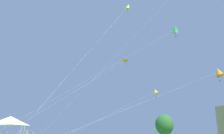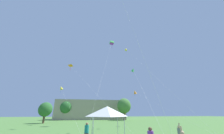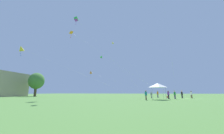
{
  "view_description": "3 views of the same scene",
  "coord_description": "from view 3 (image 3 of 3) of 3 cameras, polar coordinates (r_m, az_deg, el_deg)",
  "views": [
    {
      "loc": [
        20.62,
        5.0,
        1.26
      ],
      "look_at": [
        -2.25,
        16.24,
        8.52
      ],
      "focal_mm": 40.0,
      "sensor_mm": 36.0,
      "label": 1
    },
    {
      "loc": [
        -7.5,
        -4.7,
        2.72
      ],
      "look_at": [
        -4.06,
        14.86,
        10.08
      ],
      "focal_mm": 20.0,
      "sensor_mm": 36.0,
      "label": 2
    },
    {
      "loc": [
        -33.03,
        11.01,
        1.47
      ],
      "look_at": [
        -3.9,
        16.98,
        7.49
      ],
      "focal_mm": 20.0,
      "sensor_mm": 36.0,
      "label": 3
    }
  ],
  "objects": [
    {
      "name": "ground_plane",
      "position": [
        34.85,
        30.76,
        -12.31
      ],
      "size": [
        220.0,
        220.0,
        0.0
      ],
      "primitive_type": "plane",
      "color": "#4C7A38"
    },
    {
      "name": "tree_near_right",
      "position": [
        54.45,
        -31.24,
        -5.49
      ],
      "size": [
        5.71,
        5.14,
        8.61
      ],
      "color": "brown",
      "rests_on": "ground"
    },
    {
      "name": "festival_tent",
      "position": [
        27.48,
        20.11,
        -7.86
      ],
      "size": [
        2.71,
        2.71,
        3.3
      ],
      "color": "#B7B7BC",
      "rests_on": "ground"
    },
    {
      "name": "cooler_box",
      "position": [
        37.98,
        24.09,
        -12.39
      ],
      "size": [
        0.67,
        0.37,
        0.41
      ],
      "primitive_type": "cube",
      "color": "red",
      "rests_on": "ground"
    },
    {
      "name": "person_grey_shirt",
      "position": [
        34.62,
        17.5,
        -11.93
      ],
      "size": [
        0.37,
        0.37,
        1.8
      ],
      "rotation": [
        0.0,
        0.0,
        0.05
      ],
      "color": "#473860",
      "rests_on": "ground"
    },
    {
      "name": "person_purple_shirt",
      "position": [
        30.6,
        24.37,
        -11.4
      ],
      "size": [
        0.42,
        0.42,
        1.79
      ],
      "rotation": [
        0.0,
        0.0,
        5.23
      ],
      "color": "#282833",
      "rests_on": "ground"
    },
    {
      "name": "person_teal_shirt",
      "position": [
        25.48,
        15.24,
        -12.16
      ],
      "size": [
        0.43,
        0.43,
        1.82
      ],
      "rotation": [
        0.0,
        0.0,
        5.54
      ],
      "color": "brown",
      "rests_on": "ground"
    },
    {
      "name": "person_black_shirt",
      "position": [
        36.19,
        29.34,
        -10.78
      ],
      "size": [
        0.42,
        0.42,
        2.04
      ],
      "rotation": [
        0.0,
        0.0,
        4.59
      ],
      "color": "#282833",
      "rests_on": "ground"
    },
    {
      "name": "person_green_shirt",
      "position": [
        32.2,
        26.76,
        -11.16
      ],
      "size": [
        0.41,
        0.41,
        1.98
      ],
      "rotation": [
        0.0,
        0.0,
        0.3
      ],
      "color": "#473860",
      "rests_on": "ground"
    },
    {
      "name": "person_orange_shirt",
      "position": [
        38.31,
        20.16,
        -11.43
      ],
      "size": [
        0.44,
        0.44,
        2.12
      ],
      "rotation": [
        0.0,
        0.0,
        5.47
      ],
      "color": "#473860",
      "rests_on": "ground"
    },
    {
      "name": "person_white_shirt",
      "position": [
        37.07,
        32.52,
        -10.49
      ],
      "size": [
        0.42,
        0.42,
        1.78
      ],
      "rotation": [
        0.0,
        0.0,
        2.89
      ],
      "color": "brown",
      "rests_on": "ground"
    },
    {
      "name": "kite_yellow_diamond_0",
      "position": [
        28.04,
        -36.05,
        6.84
      ],
      "size": [
        8.22,
        21.78,
        9.88
      ],
      "color": "silver",
      "rests_on": "ground"
    },
    {
      "name": "kite_green_diamond_1",
      "position": [
        38.14,
        -4.8,
        4.84
      ],
      "size": [
        4.75,
        18.64,
        12.7
      ],
      "color": "silver",
      "rests_on": "ground"
    },
    {
      "name": "kite_orange_diamond_3",
      "position": [
        39.82,
        -9.61,
        -2.39
      ],
      "size": [
        2.22,
        20.26,
        8.23
      ],
      "color": "silver",
      "rests_on": "ground"
    },
    {
      "name": "kite_yellow_diamond_4",
      "position": [
        35.74,
        0.43,
        11.0
      ],
      "size": [
        5.51,
        12.22,
        15.54
      ],
      "color": "silver",
      "rests_on": "ground"
    },
    {
      "name": "kite_green_box_5",
      "position": [
        41.93,
        -16.03,
        20.28
      ],
      "size": [
        6.74,
        20.2,
        23.84
      ],
      "color": "silver",
      "rests_on": "ground"
    },
    {
      "name": "kite_orange_delta_6",
      "position": [
        26.79,
        -17.89,
        14.53
      ],
      "size": [
        9.81,
        19.94,
        13.36
      ],
      "color": "silver",
      "rests_on": "ground"
    }
  ]
}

